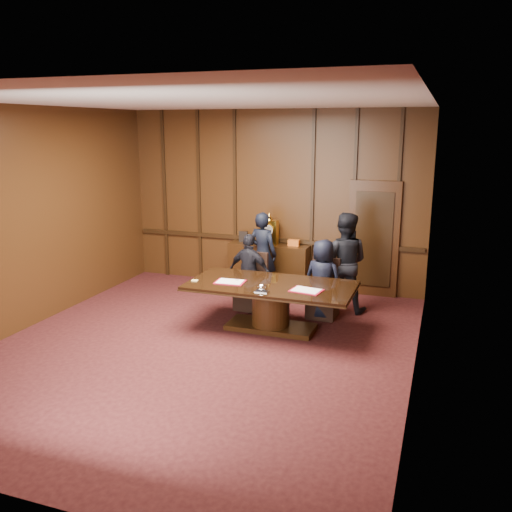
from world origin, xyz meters
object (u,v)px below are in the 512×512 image
(sideboard, at_px, (269,265))
(conference_table, at_px, (271,299))
(witness_right, at_px, (344,262))
(signatory_right, at_px, (323,279))
(signatory_left, at_px, (250,272))
(witness_left, at_px, (263,254))

(sideboard, distance_m, conference_table, 2.28)
(witness_right, bearing_deg, sideboard, -28.17)
(sideboard, relative_size, signatory_right, 1.18)
(signatory_left, height_order, witness_right, witness_right)
(sideboard, xyz_separation_m, signatory_right, (1.38, -1.36, 0.19))
(conference_table, relative_size, signatory_left, 1.92)
(signatory_left, distance_m, signatory_right, 1.30)
(signatory_right, height_order, witness_right, witness_right)
(signatory_right, distance_m, witness_right, 0.60)
(sideboard, distance_m, signatory_left, 1.38)
(conference_table, height_order, witness_left, witness_left)
(witness_left, distance_m, witness_right, 1.68)
(conference_table, xyz_separation_m, signatory_left, (-0.65, 0.80, 0.17))
(conference_table, xyz_separation_m, witness_right, (0.91, 1.31, 0.36))
(witness_left, height_order, witness_right, witness_right)
(conference_table, xyz_separation_m, signatory_right, (0.65, 0.80, 0.17))
(conference_table, distance_m, witness_right, 1.63)
(signatory_left, bearing_deg, conference_table, 137.60)
(sideboard, relative_size, signatory_left, 1.17)
(signatory_left, height_order, signatory_right, signatory_left)
(sideboard, relative_size, witness_left, 1.00)
(witness_left, bearing_deg, conference_table, 126.71)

